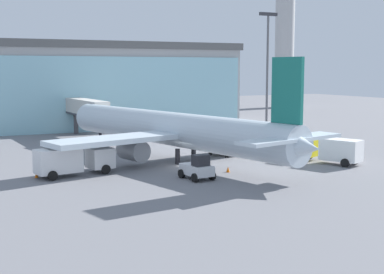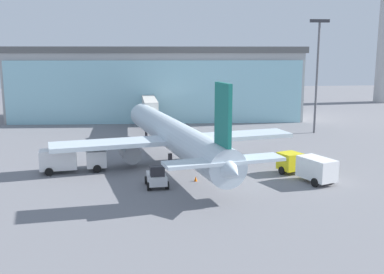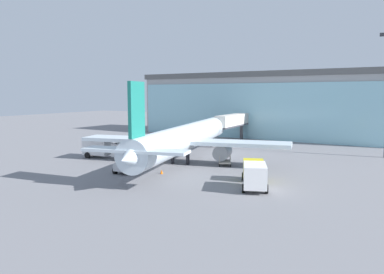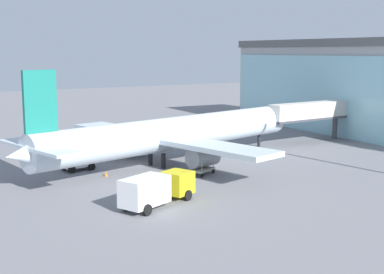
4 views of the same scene
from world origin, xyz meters
name	(u,v)px [view 4 (image 4 of 4)]	position (x,y,z in m)	size (l,w,h in m)	color
ground	(137,166)	(0.00, 0.00, 0.00)	(240.00, 240.00, 0.00)	slate
jet_bridge	(311,112)	(-1.63, 27.52, 4.11)	(2.72, 13.64, 5.48)	beige
airplane	(171,134)	(0.98, 3.81, 3.35)	(29.63, 39.05, 10.83)	silver
catering_truck	(102,139)	(-10.97, 0.50, 1.47)	(7.54, 3.34, 2.65)	silver
fuel_truck	(156,188)	(14.61, -5.40, 1.47)	(4.75, 7.60, 2.65)	yellow
baggage_cart	(202,170)	(7.15, 3.87, 0.50)	(2.63, 3.21, 1.50)	#9E998C
pushback_tug	(77,161)	(-1.46, -6.28, 0.97)	(2.42, 3.35, 2.30)	silver
safety_cone_nose	(106,174)	(2.69, -4.74, 0.28)	(0.36, 0.36, 0.55)	orange
safety_cone_wingtip	(97,144)	(-14.12, 1.12, 0.28)	(0.36, 0.36, 0.55)	orange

